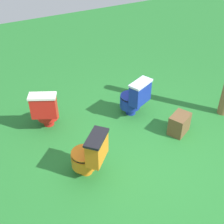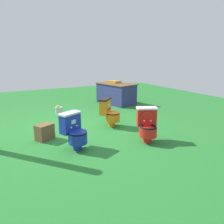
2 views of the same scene
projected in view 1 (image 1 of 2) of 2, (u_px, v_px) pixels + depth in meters
name	position (u px, v px, depth m)	size (l,w,h in m)	color
ground	(149.00, 162.00, 4.56)	(14.00, 14.00, 0.00)	#26752D
toilet_blue	(135.00, 98.00, 5.31)	(0.61, 0.57, 0.73)	#192D9E
toilet_red	(46.00, 109.00, 5.02)	(0.62, 0.57, 0.73)	red
toilet_orange	(90.00, 154.00, 4.17)	(0.63, 0.63, 0.73)	orange
small_crate	(179.00, 124.00, 5.03)	(0.36, 0.25, 0.35)	brown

